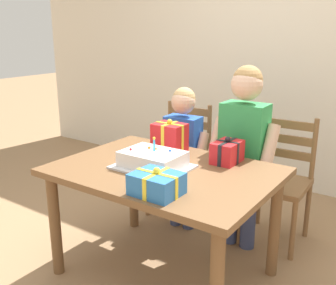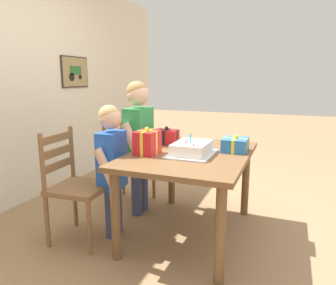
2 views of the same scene
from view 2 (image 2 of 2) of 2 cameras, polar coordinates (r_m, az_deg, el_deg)
ground_plane at (r=2.83m, az=3.95°, el=-16.23°), size 20.00×20.00×0.00m
back_wall at (r=3.58m, az=-26.96°, el=10.08°), size 6.40×0.11×2.60m
dining_table at (r=2.60m, az=4.14°, el=-3.96°), size 1.30×0.93×0.72m
birthday_cake at (r=2.49m, az=4.41°, el=-1.16°), size 0.44×0.34×0.19m
gift_box_red_large at (r=2.66m, az=12.25°, el=-0.39°), size 0.25×0.21×0.15m
gift_box_beside_cake at (r=2.50m, az=-3.85°, el=0.00°), size 0.22×0.17×0.23m
gift_box_corner_small at (r=2.90m, az=-0.26°, el=1.07°), size 0.15×0.21×0.17m
chair_left at (r=2.66m, az=-16.68°, el=-7.54°), size 0.45×0.45×0.92m
chair_right at (r=3.34m, az=-7.62°, el=-3.25°), size 0.43×0.43×0.92m
child_older at (r=3.00m, az=-5.39°, el=1.44°), size 0.47×0.26×1.30m
child_younger at (r=2.60m, az=-10.27°, el=-2.82°), size 0.41×0.24×1.12m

